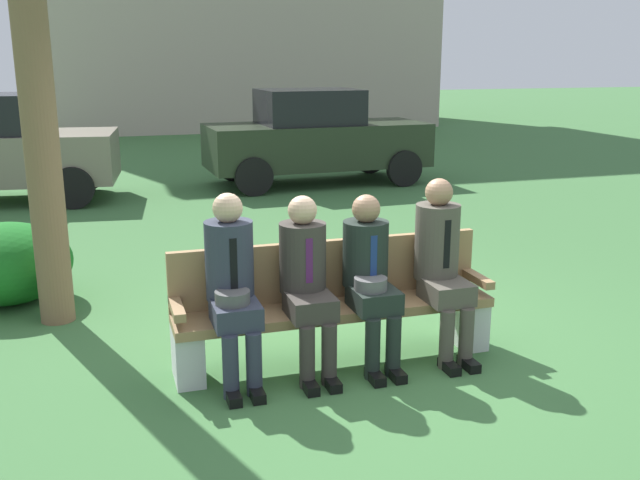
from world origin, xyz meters
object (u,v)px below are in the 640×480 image
shrub_near_bench (5,263)px  seated_man_centerleft (306,276)px  park_bench (333,304)px  seated_man_centerright (370,272)px  parked_car_far (315,137)px  seated_man_rightmost (441,259)px  seated_man_leftmost (232,280)px

shrub_near_bench → seated_man_centerleft: bearing=-44.9°
shrub_near_bench → park_bench: bearing=-40.2°
seated_man_centerleft → seated_man_centerright: size_ratio=1.02×
shrub_near_bench → parked_car_far: (4.61, 5.28, 0.46)m
park_bench → seated_man_centerleft: seated_man_centerleft is taller
seated_man_centerleft → seated_man_centerright: 0.48m
park_bench → shrub_near_bench: bearing=139.8°
park_bench → seated_man_centerleft: bearing=-152.2°
shrub_near_bench → seated_man_rightmost: bearing=-34.0°
park_bench → seated_man_rightmost: (0.82, -0.12, 0.32)m
seated_man_leftmost → seated_man_centerleft: 0.54m
park_bench → shrub_near_bench: park_bench is taller
park_bench → parked_car_far: bearing=74.1°
shrub_near_bench → parked_car_far: size_ratio=0.31×
park_bench → seated_man_centerright: bearing=-30.8°
park_bench → seated_man_rightmost: size_ratio=1.78×
seated_man_rightmost → seated_man_leftmost: bearing=-179.7°
seated_man_centerright → shrub_near_bench: (-2.74, 2.26, -0.33)m
seated_man_leftmost → seated_man_rightmost: (1.60, 0.01, 0.01)m
seated_man_centerright → seated_man_rightmost: 0.59m
seated_man_centerleft → seated_man_rightmost: bearing=0.4°
seated_man_leftmost → seated_man_centerright: (1.02, -0.01, -0.03)m
park_bench → shrub_near_bench: 3.29m
parked_car_far → seated_man_centerright: bearing=-103.9°
parked_car_far → seated_man_leftmost: bearing=-111.0°
seated_man_rightmost → seated_man_centerleft: bearing=-179.6°
park_bench → parked_car_far: parked_car_far is taller
seated_man_leftmost → shrub_near_bench: bearing=127.4°
seated_man_centerleft → seated_man_rightmost: (1.07, 0.01, 0.04)m
seated_man_leftmost → parked_car_far: 8.06m
park_bench → parked_car_far: size_ratio=0.61×
seated_man_centerleft → shrub_near_bench: size_ratio=1.07×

